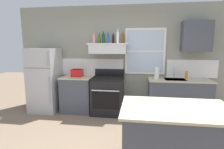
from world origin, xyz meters
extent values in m
cube|color=gray|center=(0.00, 2.23, 1.35)|extent=(5.40, 0.06, 2.70)
cube|color=white|center=(-1.15, 2.19, 1.13)|extent=(2.50, 0.02, 0.44)
cube|color=white|center=(1.80, 2.19, 1.13)|extent=(1.20, 0.02, 0.44)
cube|color=white|center=(0.65, 2.18, 1.55)|extent=(1.00, 0.04, 1.15)
cube|color=silver|center=(0.65, 2.17, 1.55)|extent=(0.90, 0.01, 1.05)
cube|color=white|center=(0.65, 2.16, 1.55)|extent=(0.90, 0.02, 0.04)
cube|color=#B7BABC|center=(-1.90, 1.84, 0.81)|extent=(0.70, 0.68, 1.63)
cube|color=#333333|center=(-1.90, 1.50, 1.16)|extent=(0.69, 0.00, 0.01)
cylinder|color=#A5A8AD|center=(-1.60, 1.47, 0.64)|extent=(0.02, 0.02, 0.64)
cylinder|color=#A5A8AD|center=(-1.60, 1.47, 1.40)|extent=(0.02, 0.02, 0.33)
cube|color=#474C56|center=(-1.05, 1.90, 0.44)|extent=(0.76, 0.60, 0.88)
cube|color=#C6B793|center=(-1.05, 1.90, 0.90)|extent=(0.79, 0.63, 0.03)
cube|color=red|center=(-1.06, 1.92, 1.01)|extent=(0.28, 0.20, 0.19)
cube|color=black|center=(-1.06, 1.92, 1.09)|extent=(0.24, 0.16, 0.01)
cube|color=black|center=(-1.20, 1.92, 1.04)|extent=(0.02, 0.03, 0.02)
cube|color=black|center=(-0.25, 1.86, 0.43)|extent=(0.76, 0.64, 0.87)
cube|color=black|center=(-0.25, 1.86, 0.89)|extent=(0.76, 0.64, 0.04)
cube|color=black|center=(-0.25, 2.15, 1.00)|extent=(0.76, 0.06, 0.18)
cube|color=black|center=(-0.25, 1.54, 0.42)|extent=(0.65, 0.01, 0.40)
cylinder|color=silver|center=(-0.25, 1.50, 0.67)|extent=(0.65, 0.03, 0.03)
cube|color=silver|center=(-0.25, 1.96, 1.61)|extent=(0.88, 0.48, 0.22)
cube|color=#262628|center=(-0.25, 1.74, 1.53)|extent=(0.75, 0.02, 0.04)
cube|color=white|center=(-0.25, 1.96, 1.73)|extent=(0.96, 0.52, 0.02)
cylinder|color=#C67F84|center=(-0.61, 1.97, 1.85)|extent=(0.07, 0.07, 0.22)
cylinder|color=#C67F84|center=(-0.61, 1.97, 1.99)|extent=(0.03, 0.03, 0.05)
cylinder|color=#4C601E|center=(-0.49, 2.01, 1.85)|extent=(0.06, 0.06, 0.21)
cylinder|color=#4C601E|center=(-0.49, 2.01, 1.98)|extent=(0.03, 0.03, 0.05)
cylinder|color=#143819|center=(-0.36, 1.92, 1.86)|extent=(0.07, 0.07, 0.23)
cylinder|color=#143819|center=(-0.36, 1.92, 2.00)|extent=(0.03, 0.03, 0.06)
cylinder|color=#1E478C|center=(-0.25, 1.93, 1.85)|extent=(0.07, 0.07, 0.21)
cylinder|color=#1E478C|center=(-0.25, 1.93, 1.98)|extent=(0.03, 0.03, 0.05)
cylinder|color=black|center=(-0.13, 1.97, 1.84)|extent=(0.06, 0.06, 0.20)
cylinder|color=black|center=(-0.13, 1.97, 1.97)|extent=(0.02, 0.02, 0.05)
cylinder|color=silver|center=(-0.02, 1.94, 1.88)|extent=(0.06, 0.06, 0.27)
cylinder|color=silver|center=(-0.02, 1.94, 2.05)|extent=(0.03, 0.03, 0.07)
cylinder|color=brown|center=(0.10, 1.99, 1.86)|extent=(0.07, 0.07, 0.22)
cylinder|color=brown|center=(0.10, 1.99, 2.00)|extent=(0.03, 0.03, 0.06)
cube|color=#474C56|center=(1.45, 1.90, 0.44)|extent=(1.40, 0.60, 0.88)
cube|color=#C6B793|center=(1.45, 1.90, 0.90)|extent=(1.43, 0.63, 0.03)
cube|color=#B7BABC|center=(1.35, 1.88, 0.90)|extent=(0.48, 0.36, 0.01)
cylinder|color=silver|center=(1.35, 2.02, 1.05)|extent=(0.03, 0.03, 0.28)
cylinder|color=silver|center=(1.35, 1.94, 1.17)|extent=(0.02, 0.16, 0.02)
cylinder|color=white|center=(0.93, 1.90, 1.04)|extent=(0.11, 0.11, 0.27)
cylinder|color=orange|center=(1.63, 2.00, 1.00)|extent=(0.06, 0.06, 0.18)
cube|color=#474C56|center=(0.97, -0.13, 0.44)|extent=(1.32, 0.82, 0.88)
cube|color=#C6B793|center=(0.97, -0.13, 0.90)|extent=(1.40, 0.90, 0.03)
cube|color=#474C56|center=(1.80, 2.04, 1.90)|extent=(0.64, 0.32, 0.70)
camera|label=1|loc=(0.46, -2.33, 1.67)|focal=28.12mm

